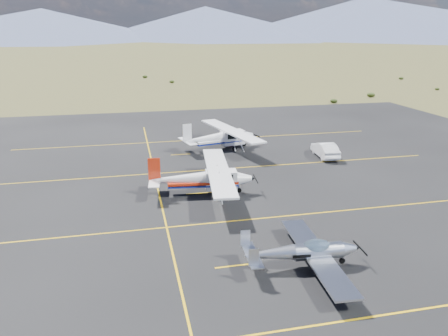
{
  "coord_description": "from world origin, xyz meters",
  "views": [
    {
      "loc": [
        -7.97,
        -23.35,
        12.05
      ],
      "look_at": [
        -0.83,
        8.39,
        1.6
      ],
      "focal_mm": 35.0,
      "sensor_mm": 36.0,
      "label": 1
    }
  ],
  "objects_px": {
    "aircraft_low_wing": "(305,252)",
    "aircraft_plain": "(220,137)",
    "sedan": "(325,150)",
    "aircraft_cessna": "(203,178)"
  },
  "relations": [
    {
      "from": "aircraft_low_wing",
      "to": "aircraft_cessna",
      "type": "height_order",
      "value": "aircraft_cessna"
    },
    {
      "from": "sedan",
      "to": "aircraft_cessna",
      "type": "bearing_deg",
      "value": 34.32
    },
    {
      "from": "aircraft_low_wing",
      "to": "sedan",
      "type": "xyz_separation_m",
      "value": [
        10.06,
        18.95,
        -0.14
      ]
    },
    {
      "from": "aircraft_cessna",
      "to": "sedan",
      "type": "height_order",
      "value": "aircraft_cessna"
    },
    {
      "from": "aircraft_plain",
      "to": "sedan",
      "type": "bearing_deg",
      "value": -40.95
    },
    {
      "from": "aircraft_low_wing",
      "to": "sedan",
      "type": "bearing_deg",
      "value": 65.85
    },
    {
      "from": "aircraft_low_wing",
      "to": "aircraft_cessna",
      "type": "relative_size",
      "value": 0.72
    },
    {
      "from": "aircraft_low_wing",
      "to": "sedan",
      "type": "relative_size",
      "value": 1.91
    },
    {
      "from": "aircraft_cessna",
      "to": "sedan",
      "type": "bearing_deg",
      "value": 35.45
    },
    {
      "from": "aircraft_low_wing",
      "to": "aircraft_plain",
      "type": "distance_m",
      "value": 23.94
    }
  ]
}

